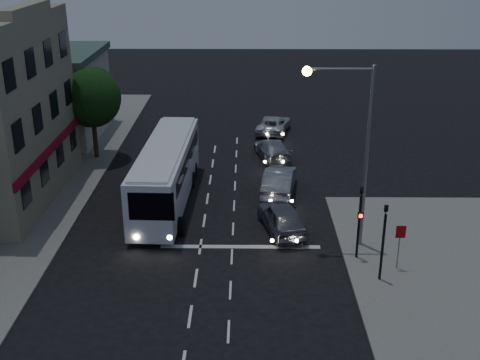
{
  "coord_description": "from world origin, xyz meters",
  "views": [
    {
      "loc": [
        2.23,
        -24.68,
        14.36
      ],
      "look_at": [
        1.96,
        5.51,
        2.2
      ],
      "focal_mm": 45.0,
      "sensor_mm": 36.0,
      "label": 1
    }
  ],
  "objects_px": {
    "car_sedan_b": "(273,149)",
    "car_sedan_c": "(274,124)",
    "street_tree": "(91,95)",
    "regulatory_sign": "(400,240)",
    "car_suv": "(282,218)",
    "car_sedan_a": "(279,181)",
    "traffic_signal_side": "(384,233)",
    "tour_bus": "(166,172)",
    "traffic_signal_main": "(360,214)",
    "streetlight": "(354,137)"
  },
  "relations": [
    {
      "from": "car_sedan_c",
      "to": "regulatory_sign",
      "type": "height_order",
      "value": "regulatory_sign"
    },
    {
      "from": "car_sedan_a",
      "to": "car_sedan_c",
      "type": "bearing_deg",
      "value": -82.19
    },
    {
      "from": "tour_bus",
      "to": "car_sedan_b",
      "type": "relative_size",
      "value": 2.51
    },
    {
      "from": "car_suv",
      "to": "traffic_signal_side",
      "type": "relative_size",
      "value": 1.1
    },
    {
      "from": "traffic_signal_main",
      "to": "regulatory_sign",
      "type": "distance_m",
      "value": 2.14
    },
    {
      "from": "car_sedan_b",
      "to": "traffic_signal_main",
      "type": "height_order",
      "value": "traffic_signal_main"
    },
    {
      "from": "car_sedan_b",
      "to": "traffic_signal_side",
      "type": "bearing_deg",
      "value": 92.68
    },
    {
      "from": "car_suv",
      "to": "regulatory_sign",
      "type": "distance_m",
      "value": 6.59
    },
    {
      "from": "streetlight",
      "to": "street_tree",
      "type": "height_order",
      "value": "streetlight"
    },
    {
      "from": "traffic_signal_main",
      "to": "streetlight",
      "type": "xyz_separation_m",
      "value": [
        -0.26,
        1.42,
        3.31
      ]
    },
    {
      "from": "traffic_signal_main",
      "to": "street_tree",
      "type": "bearing_deg",
      "value": 137.97
    },
    {
      "from": "traffic_signal_main",
      "to": "street_tree",
      "type": "relative_size",
      "value": 0.66
    },
    {
      "from": "traffic_signal_main",
      "to": "streetlight",
      "type": "relative_size",
      "value": 0.46
    },
    {
      "from": "traffic_signal_side",
      "to": "street_tree",
      "type": "relative_size",
      "value": 0.66
    },
    {
      "from": "traffic_signal_side",
      "to": "tour_bus",
      "type": "bearing_deg",
      "value": 140.89
    },
    {
      "from": "tour_bus",
      "to": "car_sedan_c",
      "type": "xyz_separation_m",
      "value": [
        6.76,
        13.72,
        -1.26
      ]
    },
    {
      "from": "car_sedan_a",
      "to": "car_sedan_b",
      "type": "bearing_deg",
      "value": -80.04
    },
    {
      "from": "car_sedan_c",
      "to": "street_tree",
      "type": "relative_size",
      "value": 0.77
    },
    {
      "from": "car_sedan_b",
      "to": "car_sedan_c",
      "type": "bearing_deg",
      "value": -104.8
    },
    {
      "from": "traffic_signal_main",
      "to": "streetlight",
      "type": "distance_m",
      "value": 3.61
    },
    {
      "from": "tour_bus",
      "to": "car_suv",
      "type": "xyz_separation_m",
      "value": [
        6.45,
        -3.61,
        -1.16
      ]
    },
    {
      "from": "tour_bus",
      "to": "traffic_signal_side",
      "type": "height_order",
      "value": "traffic_signal_side"
    },
    {
      "from": "car_sedan_a",
      "to": "tour_bus",
      "type": "bearing_deg",
      "value": 20.7
    },
    {
      "from": "tour_bus",
      "to": "traffic_signal_main",
      "type": "xyz_separation_m",
      "value": [
        9.89,
        -6.63,
        0.49
      ]
    },
    {
      "from": "streetlight",
      "to": "traffic_signal_main",
      "type": "bearing_deg",
      "value": -79.8
    },
    {
      "from": "traffic_signal_main",
      "to": "street_tree",
      "type": "height_order",
      "value": "street_tree"
    },
    {
      "from": "car_sedan_a",
      "to": "street_tree",
      "type": "relative_size",
      "value": 0.79
    },
    {
      "from": "tour_bus",
      "to": "streetlight",
      "type": "height_order",
      "value": "streetlight"
    },
    {
      "from": "car_suv",
      "to": "traffic_signal_main",
      "type": "xyz_separation_m",
      "value": [
        3.44,
        -3.02,
        1.65
      ]
    },
    {
      "from": "car_sedan_a",
      "to": "car_sedan_b",
      "type": "height_order",
      "value": "car_sedan_a"
    },
    {
      "from": "car_sedan_b",
      "to": "regulatory_sign",
      "type": "xyz_separation_m",
      "value": [
        5.16,
        -15.29,
        0.92
      ]
    },
    {
      "from": "regulatory_sign",
      "to": "street_tree",
      "type": "height_order",
      "value": "street_tree"
    },
    {
      "from": "car_sedan_b",
      "to": "streetlight",
      "type": "xyz_separation_m",
      "value": [
        3.2,
        -12.85,
        5.06
      ]
    },
    {
      "from": "regulatory_sign",
      "to": "streetlight",
      "type": "distance_m",
      "value": 5.18
    },
    {
      "from": "car_sedan_a",
      "to": "traffic_signal_side",
      "type": "relative_size",
      "value": 1.2
    },
    {
      "from": "car_sedan_b",
      "to": "traffic_signal_side",
      "type": "distance_m",
      "value": 16.87
    },
    {
      "from": "car_suv",
      "to": "car_sedan_a",
      "type": "relative_size",
      "value": 0.92
    },
    {
      "from": "street_tree",
      "to": "tour_bus",
      "type": "bearing_deg",
      "value": -52.15
    },
    {
      "from": "car_suv",
      "to": "traffic_signal_side",
      "type": "xyz_separation_m",
      "value": [
        4.14,
        -5.0,
        1.65
      ]
    },
    {
      "from": "tour_bus",
      "to": "regulatory_sign",
      "type": "distance_m",
      "value": 13.89
    },
    {
      "from": "tour_bus",
      "to": "traffic_signal_main",
      "type": "relative_size",
      "value": 2.85
    },
    {
      "from": "car_sedan_c",
      "to": "car_sedan_b",
      "type": "bearing_deg",
      "value": 99.37
    },
    {
      "from": "car_suv",
      "to": "car_sedan_b",
      "type": "relative_size",
      "value": 0.97
    },
    {
      "from": "car_suv",
      "to": "streetlight",
      "type": "xyz_separation_m",
      "value": [
        3.18,
        -1.6,
        4.96
      ]
    },
    {
      "from": "car_suv",
      "to": "car_sedan_c",
      "type": "distance_m",
      "value": 17.33
    },
    {
      "from": "car_suv",
      "to": "car_sedan_c",
      "type": "bearing_deg",
      "value": -103.75
    },
    {
      "from": "tour_bus",
      "to": "regulatory_sign",
      "type": "height_order",
      "value": "tour_bus"
    },
    {
      "from": "car_sedan_b",
      "to": "traffic_signal_main",
      "type": "distance_m",
      "value": 14.79
    },
    {
      "from": "car_sedan_a",
      "to": "regulatory_sign",
      "type": "relative_size",
      "value": 2.23
    },
    {
      "from": "car_sedan_a",
      "to": "traffic_signal_side",
      "type": "bearing_deg",
      "value": 120.63
    }
  ]
}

